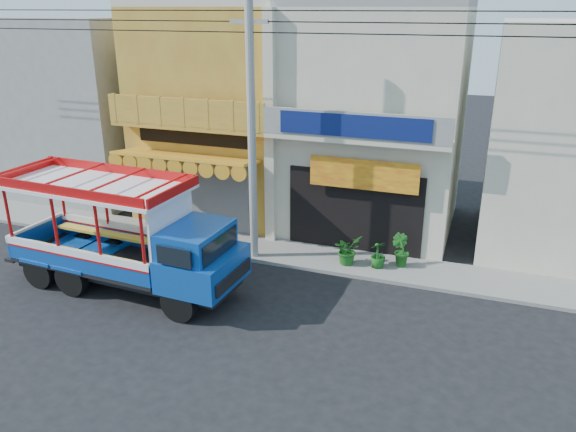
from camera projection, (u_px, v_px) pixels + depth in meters
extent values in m
plane|color=black|center=(241.00, 310.00, 15.76)|extent=(90.00, 90.00, 0.00)
cube|color=slate|center=(289.00, 253.00, 19.27)|extent=(30.00, 2.00, 0.12)
cube|color=#AE7526|center=(230.00, 112.00, 22.68)|extent=(6.00, 6.00, 8.00)
cube|color=#595B5E|center=(197.00, 195.00, 20.93)|extent=(4.20, 0.10, 2.60)
cube|color=orange|center=(185.00, 157.00, 19.71)|extent=(5.20, 1.50, 0.31)
cube|color=#AE7526|center=(189.00, 127.00, 19.71)|extent=(6.00, 0.70, 0.18)
cube|color=#AE7526|center=(183.00, 112.00, 19.25)|extent=(6.00, 0.12, 0.95)
cube|color=black|center=(194.00, 139.00, 20.17)|extent=(4.50, 0.04, 0.45)
cube|color=beige|center=(226.00, 3.00, 21.24)|extent=(6.00, 6.00, 0.24)
cube|color=beige|center=(377.00, 122.00, 20.77)|extent=(6.00, 6.00, 8.00)
cube|color=black|center=(355.00, 211.00, 18.99)|extent=(4.60, 0.12, 2.80)
cube|color=yellow|center=(363.00, 175.00, 18.16)|extent=(3.60, 0.05, 1.00)
cube|color=beige|center=(356.00, 139.00, 17.80)|extent=(6.00, 0.70, 0.18)
cube|color=gray|center=(354.00, 126.00, 17.36)|extent=(6.00, 0.12, 0.85)
cube|color=navy|center=(353.00, 126.00, 17.30)|extent=(4.80, 0.06, 0.70)
cube|color=gray|center=(383.00, 3.00, 19.33)|extent=(6.00, 6.00, 0.24)
cube|color=beige|center=(270.00, 133.00, 18.95)|extent=(0.35, 0.30, 8.00)
cube|color=gray|center=(87.00, 107.00, 24.98)|extent=(6.00, 6.00, 7.60)
cylinder|color=gray|center=(252.00, 127.00, 17.41)|extent=(0.26, 0.26, 9.00)
cube|color=gray|center=(249.00, 21.00, 16.32)|extent=(1.20, 0.12, 0.12)
cylinder|color=black|center=(281.00, 33.00, 16.11)|extent=(28.00, 0.04, 0.04)
cylinder|color=black|center=(281.00, 22.00, 16.01)|extent=(28.00, 0.04, 0.04)
cylinder|color=black|center=(281.00, 11.00, 15.90)|extent=(28.00, 0.04, 0.04)
cylinder|color=black|center=(179.00, 304.00, 15.08)|extent=(1.04, 0.34, 1.03)
cylinder|color=black|center=(215.00, 274.00, 16.77)|extent=(1.04, 0.34, 1.03)
cylinder|color=black|center=(72.00, 279.00, 16.44)|extent=(1.04, 0.34, 1.03)
cylinder|color=black|center=(115.00, 254.00, 18.13)|extent=(1.04, 0.34, 1.03)
cylinder|color=black|center=(40.00, 272.00, 16.89)|extent=(1.04, 0.34, 1.03)
cylinder|color=black|center=(85.00, 248.00, 18.58)|extent=(1.04, 0.34, 1.03)
cube|color=black|center=(127.00, 270.00, 16.80)|extent=(7.01, 2.08, 0.29)
cube|color=#104AAE|center=(203.00, 268.00, 15.62)|extent=(1.98, 2.37, 0.93)
cube|color=#104AAE|center=(197.00, 240.00, 15.39)|extent=(1.55, 2.16, 0.77)
cube|color=black|center=(220.00, 245.00, 15.14)|extent=(0.16, 1.81, 0.57)
cube|color=black|center=(103.00, 259.00, 17.04)|extent=(5.22, 2.54, 0.12)
cube|color=#104AAE|center=(76.00, 262.00, 15.97)|extent=(5.10, 0.36, 0.62)
cube|color=white|center=(75.00, 253.00, 15.87)|extent=(5.10, 0.37, 0.23)
cube|color=#104AAE|center=(125.00, 235.00, 17.85)|extent=(5.10, 0.36, 0.62)
cube|color=white|center=(124.00, 227.00, 17.75)|extent=(5.10, 0.37, 0.23)
cylinder|color=#BB0F0F|center=(8.00, 213.00, 16.47)|extent=(0.10, 0.10, 1.65)
cylinder|color=#BB0F0F|center=(62.00, 192.00, 18.31)|extent=(0.10, 0.10, 1.65)
cube|color=white|center=(172.00, 236.00, 15.69)|extent=(0.20, 2.09, 2.32)
cube|color=white|center=(91.00, 185.00, 16.26)|extent=(5.85, 2.83, 0.10)
cube|color=#BB0F0F|center=(91.00, 179.00, 16.20)|extent=(5.64, 2.72, 0.27)
cube|color=black|center=(161.00, 230.00, 20.98)|extent=(0.64, 0.46, 0.10)
cube|color=#0B401F|center=(160.00, 217.00, 20.79)|extent=(0.67, 0.28, 0.94)
imported|color=#175218|center=(347.00, 250.00, 18.20)|extent=(1.06, 1.11, 0.97)
imported|color=#175218|center=(400.00, 250.00, 18.04)|extent=(0.73, 0.68, 1.06)
imported|color=#175218|center=(378.00, 254.00, 17.96)|extent=(0.70, 0.70, 0.89)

